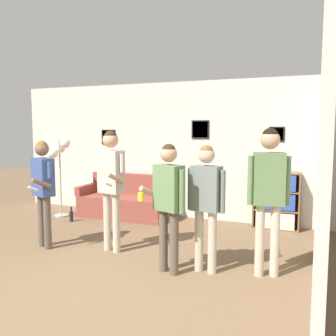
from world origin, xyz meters
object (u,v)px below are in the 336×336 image
couch (125,202)px  bottle_on_floor (71,216)px  bookshelf (277,201)px  person_spectator_far_right (269,185)px  person_player_foreground_left (43,183)px  floor_lamp (60,156)px  person_spectator_near_bookshelf (206,196)px  person_watcher_holding_cup (168,195)px  person_player_foreground_center (111,177)px

couch → bottle_on_floor: 1.10m
bookshelf → person_spectator_far_right: person_spectator_far_right is taller
person_player_foreground_left → bookshelf: bearing=38.1°
floor_lamp → person_player_foreground_left: size_ratio=0.99×
bookshelf → person_spectator_near_bookshelf: size_ratio=0.64×
bookshelf → person_player_foreground_left: size_ratio=0.63×
bottle_on_floor → bookshelf: bearing=15.0°
person_watcher_holding_cup → person_player_foreground_left: bearing=174.5°
person_watcher_holding_cup → bottle_on_floor: person_watcher_holding_cup is taller
couch → bookshelf: 2.97m
couch → person_player_foreground_center: 2.33m
couch → bottle_on_floor: size_ratio=6.48×
person_spectator_far_right → bottle_on_floor: size_ratio=6.20×
bookshelf → person_watcher_holding_cup: size_ratio=0.64×
floor_lamp → bottle_on_floor: bearing=-31.4°
couch → person_spectator_far_right: size_ratio=1.04×
person_spectator_near_bookshelf → bottle_on_floor: bearing=155.3°
bookshelf → person_spectator_near_bookshelf: (-0.58, -2.43, 0.46)m
person_player_foreground_center → person_player_foreground_left: bearing=-166.9°
floor_lamp → person_spectator_far_right: (4.31, -1.56, -0.12)m
couch → person_player_foreground_left: size_ratio=1.17×
couch → bottle_on_floor: (-0.75, -0.79, -0.17)m
bookshelf → person_spectator_far_right: bearing=-86.3°
person_spectator_near_bookshelf → person_spectator_far_right: (0.73, 0.15, 0.15)m
person_watcher_holding_cup → person_spectator_far_right: size_ratio=0.89×
person_player_foreground_left → person_player_foreground_center: 1.06m
couch → bookshelf: bearing=3.9°
bottle_on_floor → person_spectator_near_bookshelf: bearing=-24.7°
couch → person_player_foreground_center: (0.88, -1.99, 0.81)m
floor_lamp → bookshelf: bearing=9.7°
person_watcher_holding_cup → floor_lamp: bearing=148.7°
person_watcher_holding_cup → couch: bearing=128.8°
bookshelf → person_spectator_near_bookshelf: bearing=-103.4°
person_player_foreground_left → person_watcher_holding_cup: size_ratio=1.00×
person_player_foreground_center → person_watcher_holding_cup: size_ratio=1.09×
floor_lamp → bottle_on_floor: (0.46, -0.28, -1.13)m
person_watcher_holding_cup → person_spectator_near_bookshelf: (0.42, 0.21, -0.01)m
person_player_foreground_center → person_watcher_holding_cup: (1.08, -0.44, -0.11)m
couch → person_player_foreground_left: bearing=-93.7°
person_spectator_far_right → bottle_on_floor: person_spectator_far_right is taller
person_player_foreground_left → person_spectator_far_right: person_spectator_far_right is taller
person_player_foreground_left → person_spectator_near_bookshelf: 2.52m
person_spectator_near_bookshelf → person_spectator_far_right: person_spectator_far_right is taller
bookshelf → person_player_foreground_center: bearing=-133.4°
person_spectator_near_bookshelf → bottle_on_floor: person_spectator_near_bookshelf is taller
floor_lamp → bottle_on_floor: 1.25m
person_player_foreground_left → person_spectator_far_right: 3.26m
person_spectator_near_bookshelf → person_watcher_holding_cup: bearing=-153.4°
person_watcher_holding_cup → person_spectator_far_right: 1.21m
bookshelf → bottle_on_floor: (-3.70, -0.99, -0.40)m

